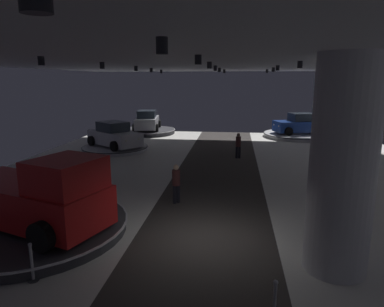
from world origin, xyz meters
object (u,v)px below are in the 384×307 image
object	(u,v)px
display_platform_far_left	(115,148)
display_car_deep_right	(300,124)
display_platform_deep_left	(148,131)
pickup_truck_near_left	(36,197)
visitor_walking_far	(176,181)
column_right	(343,167)
display_platform_deep_right	(299,135)
display_platform_near_left	(32,227)
display_car_deep_left	(147,121)
visitor_walking_near	(238,144)
display_car_far_left	(114,135)

from	to	relation	value
display_platform_far_left	display_car_deep_right	distance (m)	15.59
display_platform_deep_left	pickup_truck_near_left	distance (m)	20.98
visitor_walking_far	display_platform_deep_left	bearing A→B (deg)	107.82
column_right	visitor_walking_far	distance (m)	6.80
display_platform_deep_right	display_platform_deep_left	bearing A→B (deg)	178.75
display_platform_deep_left	display_platform_near_left	size ratio (longest dim) A/B	0.82
column_right	display_car_deep_left	bearing A→B (deg)	115.84
visitor_walking_near	display_car_deep_right	bearing A→B (deg)	59.36
display_car_far_left	visitor_walking_near	xyz separation A→B (m)	(8.48, -1.46, -0.13)
display_car_deep_right	pickup_truck_near_left	bearing A→B (deg)	-119.33
display_car_far_left	pickup_truck_near_left	xyz separation A→B (m)	(2.14, -13.22, 0.24)
display_platform_far_left	display_platform_near_left	world-z (taller)	display_platform_near_left
column_right	display_car_deep_left	size ratio (longest dim) A/B	1.25
display_car_deep_left	visitor_walking_far	distance (m)	18.33
display_car_deep_left	visitor_walking_far	bearing A→B (deg)	-72.16
display_platform_far_left	display_car_deep_right	world-z (taller)	display_car_deep_right
display_car_deep_left	display_platform_deep_right	bearing A→B (deg)	-1.12
display_platform_far_left	pickup_truck_near_left	distance (m)	13.42
display_platform_deep_right	visitor_walking_near	xyz separation A→B (m)	(-5.21, -8.83, 0.73)
display_car_far_left	display_car_deep_right	distance (m)	15.58
display_platform_deep_left	visitor_walking_near	xyz separation A→B (m)	(8.10, -9.12, 0.70)
display_car_deep_right	column_right	bearing A→B (deg)	-97.39
pickup_truck_near_left	display_platform_deep_left	bearing A→B (deg)	94.82
display_car_deep_right	display_car_deep_left	bearing A→B (deg)	178.92
visitor_walking_near	display_platform_deep_right	bearing A→B (deg)	59.47
visitor_walking_far	display_car_deep_left	bearing A→B (deg)	107.84
pickup_truck_near_left	visitor_walking_far	bearing A→B (deg)	41.45
display_platform_deep_left	visitor_walking_far	distance (m)	18.37
display_car_far_left	display_platform_near_left	xyz separation A→B (m)	(1.84, -13.12, -0.84)
display_platform_far_left	visitor_walking_near	distance (m)	8.61
display_platform_far_left	visitor_walking_near	size ratio (longest dim) A/B	2.83
display_car_deep_left	visitor_walking_near	bearing A→B (deg)	-48.30
display_car_deep_left	display_platform_deep_left	bearing A→B (deg)	97.95
column_right	display_platform_deep_left	xyz separation A→B (m)	(-10.54, 21.79, -2.54)
pickup_truck_near_left	visitor_walking_near	bearing A→B (deg)	61.68
display_car_far_left	display_platform_deep_right	size ratio (longest dim) A/B	0.74
display_platform_far_left	display_platform_deep_right	size ratio (longest dim) A/B	0.75
display_car_deep_right	visitor_walking_far	xyz separation A→B (m)	(-7.72, -17.19, -0.17)
display_platform_deep_left	display_car_deep_right	world-z (taller)	display_car_deep_right
display_platform_near_left	display_car_deep_right	distance (m)	23.70
display_platform_far_left	display_platform_deep_left	xyz separation A→B (m)	(0.36, 7.68, 0.06)
column_right	display_car_deep_right	distance (m)	21.75
display_platform_deep_left	display_car_deep_right	distance (m)	13.37
display_platform_deep_left	display_platform_near_left	bearing A→B (deg)	-85.99
column_right	display_platform_near_left	bearing A→B (deg)	173.63
display_platform_deep_right	display_platform_far_left	bearing A→B (deg)	-151.60
display_car_far_left	visitor_walking_near	size ratio (longest dim) A/B	2.79
display_platform_deep_right	visitor_walking_near	world-z (taller)	visitor_walking_near
column_right	display_platform_near_left	distance (m)	9.50
display_platform_deep_right	visitor_walking_near	size ratio (longest dim) A/B	3.76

